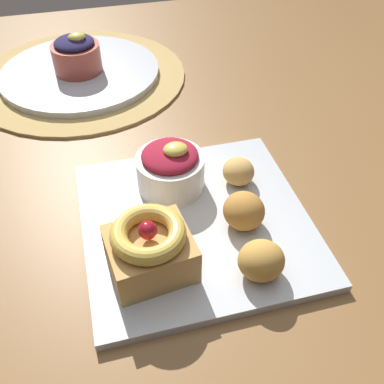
% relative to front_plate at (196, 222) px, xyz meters
% --- Properties ---
extents(ground_plane, '(8.00, 8.00, 0.00)m').
position_rel_front_plate_xyz_m(ground_plane, '(-0.05, 0.19, -0.74)').
color(ground_plane, '#2D2826').
extents(dining_table, '(1.45, 1.15, 0.73)m').
position_rel_front_plate_xyz_m(dining_table, '(-0.05, 0.19, -0.08)').
color(dining_table, brown).
rests_on(dining_table, ground_plane).
extents(woven_placemat, '(0.39, 0.39, 0.00)m').
position_rel_front_plate_xyz_m(woven_placemat, '(-0.11, 0.42, -0.00)').
color(woven_placemat, tan).
rests_on(woven_placemat, dining_table).
extents(front_plate, '(0.28, 0.28, 0.01)m').
position_rel_front_plate_xyz_m(front_plate, '(0.00, 0.00, 0.00)').
color(front_plate, silver).
rests_on(front_plate, dining_table).
extents(cake_slice, '(0.10, 0.09, 0.07)m').
position_rel_front_plate_xyz_m(cake_slice, '(-0.07, -0.06, 0.04)').
color(cake_slice, tan).
rests_on(cake_slice, front_plate).
extents(berry_ramekin, '(0.09, 0.09, 0.07)m').
position_rel_front_plate_xyz_m(berry_ramekin, '(-0.02, 0.07, 0.04)').
color(berry_ramekin, white).
rests_on(berry_ramekin, front_plate).
extents(fritter_front, '(0.05, 0.05, 0.04)m').
position_rel_front_plate_xyz_m(fritter_front, '(0.05, -0.10, 0.03)').
color(fritter_front, gold).
rests_on(fritter_front, front_plate).
extents(fritter_middle, '(0.04, 0.04, 0.04)m').
position_rel_front_plate_xyz_m(fritter_middle, '(0.07, 0.05, 0.02)').
color(fritter_middle, tan).
rests_on(fritter_middle, front_plate).
extents(fritter_back, '(0.05, 0.05, 0.04)m').
position_rel_front_plate_xyz_m(fritter_back, '(0.05, -0.02, 0.03)').
color(fritter_back, '#BC7F38').
rests_on(fritter_back, front_plate).
extents(back_plate, '(0.29, 0.29, 0.01)m').
position_rel_front_plate_xyz_m(back_plate, '(-0.11, 0.42, 0.01)').
color(back_plate, silver).
rests_on(back_plate, woven_placemat).
extents(back_ramekin, '(0.09, 0.09, 0.07)m').
position_rel_front_plate_xyz_m(back_ramekin, '(-0.11, 0.41, 0.04)').
color(back_ramekin, '#B24C3D').
rests_on(back_ramekin, back_plate).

